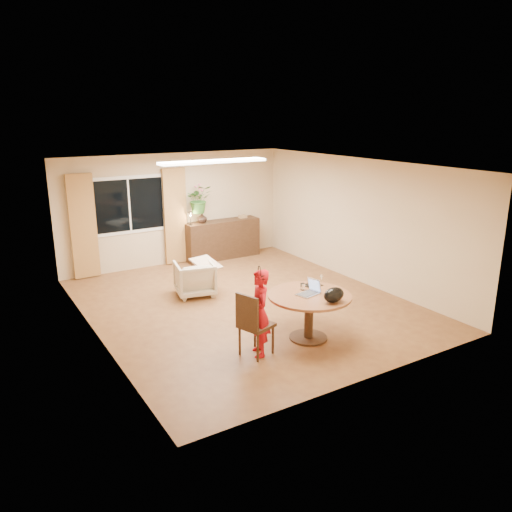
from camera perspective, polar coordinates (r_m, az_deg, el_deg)
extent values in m
plane|color=brown|center=(9.47, -1.22, -5.49)|extent=(6.50, 6.50, 0.00)
plane|color=white|center=(8.85, -1.32, 10.37)|extent=(6.50, 6.50, 0.00)
plane|color=tan|center=(11.93, -9.20, 5.33)|extent=(5.50, 0.00, 5.50)
plane|color=tan|center=(8.09, -18.33, -0.37)|extent=(0.00, 6.50, 6.50)
plane|color=tan|center=(10.69, 11.59, 3.97)|extent=(0.00, 6.50, 6.50)
cube|color=white|center=(11.52, -14.29, 5.67)|extent=(1.70, 0.02, 1.30)
cube|color=black|center=(11.51, -14.27, 5.66)|extent=(1.55, 0.01, 1.15)
cube|color=white|center=(11.51, -14.27, 5.66)|extent=(0.04, 0.01, 1.15)
cube|color=olive|center=(11.25, -19.14, 3.19)|extent=(0.55, 0.08, 2.25)
cube|color=olive|center=(11.86, -9.22, 4.49)|extent=(0.55, 0.08, 2.25)
cube|color=white|center=(9.91, -4.88, 10.71)|extent=(2.20, 0.35, 0.05)
cylinder|color=brown|center=(7.85, 6.13, -4.53)|extent=(1.31, 1.31, 0.04)
cylinder|color=black|center=(7.99, 6.05, -7.04)|extent=(0.14, 0.14, 0.71)
cylinder|color=black|center=(8.13, 5.98, -9.23)|extent=(0.61, 0.61, 0.03)
imported|color=red|center=(7.33, 0.39, -6.53)|extent=(0.56, 0.45, 1.32)
imported|color=beige|center=(9.89, -7.03, -2.57)|extent=(0.86, 0.88, 0.68)
cube|color=black|center=(12.35, -3.86, 1.92)|extent=(1.89, 0.46, 0.94)
imported|color=black|center=(11.99, -6.19, 4.36)|extent=(0.30, 0.30, 0.25)
imported|color=#3B6E29|center=(11.88, -6.53, 6.47)|extent=(0.69, 0.62, 0.66)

